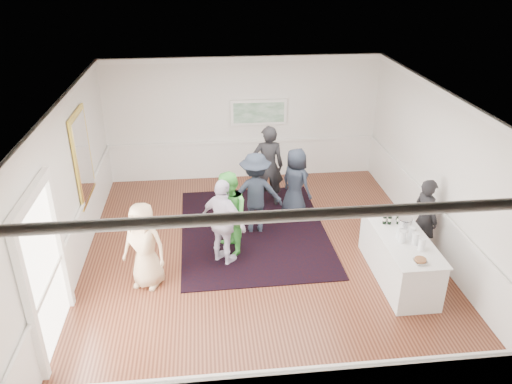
{
  "coord_description": "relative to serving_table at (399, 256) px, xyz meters",
  "views": [
    {
      "loc": [
        -1.0,
        -8.3,
        5.55
      ],
      "look_at": [
        -0.08,
        0.2,
        1.36
      ],
      "focal_mm": 35.0,
      "sensor_mm": 36.0,
      "label": 1
    }
  ],
  "objects": [
    {
      "name": "wine_bottles",
      "position": [
        -0.01,
        0.49,
        0.61
      ],
      "size": [
        0.43,
        0.3,
        0.31
      ],
      "color": "black",
      "rests_on": "serving_table"
    },
    {
      "name": "guest_lilac",
      "position": [
        -3.18,
        0.86,
        0.41
      ],
      "size": [
        1.05,
        1.0,
        1.75
      ],
      "primitive_type": "imported",
      "rotation": [
        0.0,
        0.0,
        2.41
      ],
      "color": "silver",
      "rests_on": "floor"
    },
    {
      "name": "bartender",
      "position": [
        0.75,
        0.71,
        0.36
      ],
      "size": [
        0.54,
        0.68,
        1.64
      ],
      "primitive_type": "imported",
      "rotation": [
        0.0,
        0.0,
        1.85
      ],
      "color": "black",
      "rests_on": "floor"
    },
    {
      "name": "guest_dark_a",
      "position": [
        -2.44,
        2.01,
        0.44
      ],
      "size": [
        1.18,
        0.71,
        1.79
      ],
      "primitive_type": "imported",
      "rotation": [
        0.0,
        0.0,
        3.1
      ],
      "color": "#1F2735",
      "rests_on": "floor"
    },
    {
      "name": "wall_back",
      "position": [
        -2.45,
        4.91,
        1.14
      ],
      "size": [
        7.0,
        0.02,
        3.2
      ],
      "primitive_type": "cube",
      "color": "white",
      "rests_on": "floor"
    },
    {
      "name": "wall_left",
      "position": [
        -5.95,
        0.91,
        1.14
      ],
      "size": [
        0.02,
        8.0,
        3.2
      ],
      "primitive_type": "cube",
      "color": "white",
      "rests_on": "floor"
    },
    {
      "name": "wall_right",
      "position": [
        1.05,
        0.91,
        1.14
      ],
      "size": [
        0.02,
        8.0,
        3.2
      ],
      "primitive_type": "cube",
      "color": "white",
      "rests_on": "floor"
    },
    {
      "name": "juice_pitchers",
      "position": [
        0.03,
        -0.26,
        0.57
      ],
      "size": [
        0.36,
        0.55,
        0.24
      ],
      "color": "#5DAD3D",
      "rests_on": "serving_table"
    },
    {
      "name": "landscape_painting",
      "position": [
        -2.05,
        4.86,
        1.32
      ],
      "size": [
        1.44,
        0.06,
        0.66
      ],
      "color": "white",
      "rests_on": "wall_back"
    },
    {
      "name": "mirror",
      "position": [
        -5.9,
        2.21,
        1.34
      ],
      "size": [
        0.05,
        1.25,
        1.85
      ],
      "color": "yellow",
      "rests_on": "wall_left"
    },
    {
      "name": "area_rug",
      "position": [
        -2.49,
        1.97,
        -0.45
      ],
      "size": [
        3.16,
        4.12,
        0.02
      ],
      "primitive_type": "cube",
      "rotation": [
        0.0,
        0.0,
        0.01
      ],
      "color": "black",
      "rests_on": "floor"
    },
    {
      "name": "wall_front",
      "position": [
        -2.45,
        -3.09,
        1.14
      ],
      "size": [
        7.0,
        0.02,
        3.2
      ],
      "primitive_type": "cube",
      "color": "white",
      "rests_on": "floor"
    },
    {
      "name": "serving_table",
      "position": [
        0.0,
        0.0,
        0.0
      ],
      "size": [
        0.86,
        2.25,
        0.91
      ],
      "color": "white",
      "rests_on": "floor"
    },
    {
      "name": "wainscoting",
      "position": [
        -2.45,
        0.91,
        0.04
      ],
      "size": [
        7.0,
        8.0,
        1.0
      ],
      "primitive_type": null,
      "color": "white",
      "rests_on": "floor"
    },
    {
      "name": "floor",
      "position": [
        -2.45,
        0.91,
        -0.46
      ],
      "size": [
        8.0,
        8.0,
        0.0
      ],
      "primitive_type": "plane",
      "color": "brown",
      "rests_on": "ground"
    },
    {
      "name": "ceiling",
      "position": [
        -2.45,
        0.91,
        2.74
      ],
      "size": [
        7.0,
        8.0,
        0.02
      ],
      "primitive_type": "cube",
      "color": "white",
      "rests_on": "wall_back"
    },
    {
      "name": "doorway",
      "position": [
        -5.9,
        -0.99,
        0.96
      ],
      "size": [
        0.1,
        1.78,
        2.56
      ],
      "color": "white",
      "rests_on": "wall_left"
    },
    {
      "name": "nut_bowl",
      "position": [
        -0.04,
        -0.89,
        0.49
      ],
      "size": [
        0.24,
        0.24,
        0.08
      ],
      "color": "white",
      "rests_on": "serving_table"
    },
    {
      "name": "guest_navy",
      "position": [
        -1.47,
        2.58,
        0.36
      ],
      "size": [
        0.89,
        0.95,
        1.63
      ],
      "primitive_type": "imported",
      "rotation": [
        0.0,
        0.0,
        2.21
      ],
      "color": "#1F2735",
      "rests_on": "floor"
    },
    {
      "name": "guest_green",
      "position": [
        -3.06,
        1.15,
        0.42
      ],
      "size": [
        0.84,
        0.98,
        1.75
      ],
      "primitive_type": "imported",
      "rotation": [
        0.0,
        0.0,
        -1.34
      ],
      "color": "#51C64F",
      "rests_on": "floor"
    },
    {
      "name": "ice_bucket",
      "position": [
        0.1,
        0.17,
        0.57
      ],
      "size": [
        0.26,
        0.26,
        0.25
      ],
      "primitive_type": "cylinder",
      "color": "silver",
      "rests_on": "serving_table"
    },
    {
      "name": "guest_tan",
      "position": [
        -4.61,
        0.28,
        0.36
      ],
      "size": [
        0.94,
        0.78,
        1.64
      ],
      "primitive_type": "imported",
      "rotation": [
        0.0,
        0.0,
        -0.38
      ],
      "color": "tan",
      "rests_on": "floor"
    },
    {
      "name": "guest_dark_b",
      "position": [
        -2.02,
        3.19,
        0.53
      ],
      "size": [
        0.74,
        0.51,
        1.98
      ],
      "primitive_type": "imported",
      "rotation": [
        0.0,
        0.0,
        3.09
      ],
      "color": "black",
      "rests_on": "floor"
    }
  ]
}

